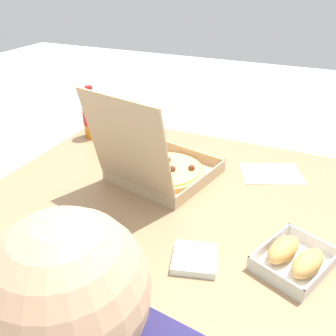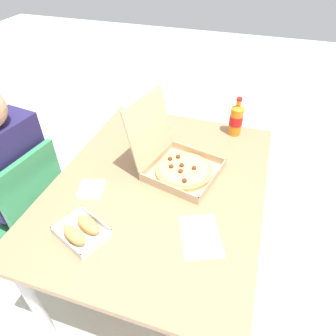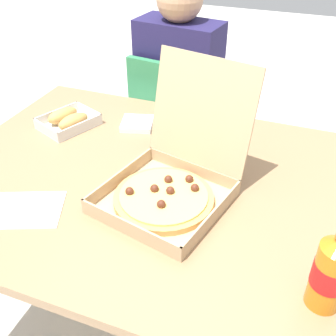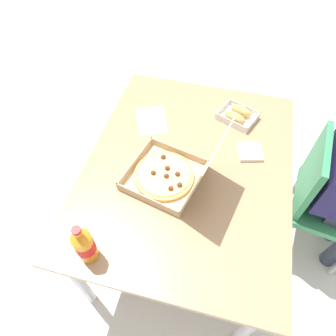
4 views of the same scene
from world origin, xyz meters
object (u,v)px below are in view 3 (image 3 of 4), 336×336
diner_person (184,81)px  bread_side_box (68,120)px  pizza_box_open (171,183)px  paper_menu (23,210)px  napkin_pile (137,124)px  cola_bottle (331,272)px  chair (177,126)px

diner_person → bread_side_box: size_ratio=4.94×
pizza_box_open → paper_menu: size_ratio=2.10×
pizza_box_open → napkin_pile: 0.42m
diner_person → cola_bottle: (0.67, -1.05, 0.12)m
pizza_box_open → bread_side_box: (-0.49, 0.25, -0.02)m
pizza_box_open → bread_side_box: pizza_box_open is taller
chair → paper_menu: (-0.10, -0.97, 0.23)m
paper_menu → chair: bearing=61.8°
diner_person → pizza_box_open: diner_person is taller
diner_person → cola_bottle: size_ratio=5.14×
cola_bottle → paper_menu: bearing=178.6°
cola_bottle → paper_menu: cola_bottle is taller
paper_menu → napkin_pile: (0.10, 0.53, 0.01)m
bread_side_box → napkin_pile: bearing=20.8°
chair → paper_menu: size_ratio=3.95×
bread_side_box → paper_menu: (0.13, -0.44, -0.02)m
cola_bottle → pizza_box_open: bearing=152.8°
bread_side_box → napkin_pile: 0.25m
chair → napkin_pile: bearing=-89.8°
pizza_box_open → paper_menu: pizza_box_open is taller
pizza_box_open → chair: bearing=108.2°
pizza_box_open → cola_bottle: (0.42, -0.22, 0.05)m
diner_person → bread_side_box: 0.64m
chair → diner_person: size_ratio=0.72×
bread_side_box → diner_person: bearing=68.0°
diner_person → cola_bottle: diner_person is taller
cola_bottle → bread_side_box: bearing=152.9°
chair → cola_bottle: (0.67, -0.99, 0.33)m
diner_person → pizza_box_open: size_ratio=2.60×
diner_person → pizza_box_open: bearing=-73.5°
diner_person → paper_menu: 1.04m
bread_side_box → paper_menu: size_ratio=1.11×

